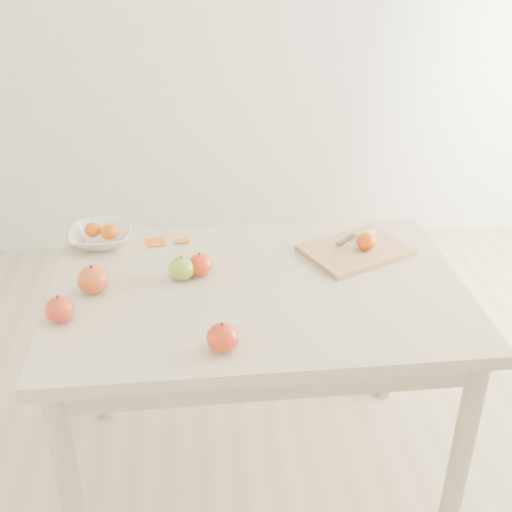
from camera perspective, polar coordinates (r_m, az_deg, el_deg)
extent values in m
plane|color=#C6B293|center=(2.35, 0.14, -18.45)|extent=(3.50, 3.50, 0.00)
cube|color=#C2B093|center=(1.88, 0.16, -3.14)|extent=(1.20, 0.80, 0.04)
cylinder|color=#BCAA8E|center=(2.39, -13.85, -7.11)|extent=(0.06, 0.06, 0.71)
cylinder|color=#BCAA8E|center=(2.47, 11.92, -5.61)|extent=(0.06, 0.06, 0.71)
cylinder|color=#BCAA8E|center=(1.88, -16.19, -19.26)|extent=(0.06, 0.06, 0.71)
cylinder|color=#BCAA8E|center=(1.98, 17.73, -16.63)|extent=(0.06, 0.06, 0.71)
cube|color=tan|center=(2.06, 8.83, 0.50)|extent=(0.38, 0.34, 0.02)
ellipsoid|color=#D45207|center=(2.04, 9.79, 1.31)|extent=(0.06, 0.06, 0.05)
imported|color=white|center=(2.15, -13.60, 1.71)|extent=(0.20, 0.20, 0.05)
ellipsoid|color=#CD4407|center=(2.15, -14.30, 2.30)|extent=(0.06, 0.06, 0.05)
ellipsoid|color=#DC5A07|center=(2.12, -12.91, 2.11)|extent=(0.06, 0.06, 0.05)
cube|color=#E0580F|center=(2.12, -8.92, 1.10)|extent=(0.07, 0.05, 0.01)
cube|color=orange|center=(2.12, -6.57, 1.31)|extent=(0.05, 0.04, 0.01)
cube|color=white|center=(2.13, 9.95, 1.91)|extent=(0.07, 0.06, 0.01)
cube|color=#35383D|center=(2.09, 8.02, 1.49)|extent=(0.08, 0.08, 0.00)
ellipsoid|color=#608E1F|center=(1.89, -6.61, -1.10)|extent=(0.08, 0.08, 0.07)
ellipsoid|color=maroon|center=(1.87, -14.32, -2.06)|extent=(0.09, 0.09, 0.08)
ellipsoid|color=maroon|center=(1.77, -17.07, -4.55)|extent=(0.08, 0.08, 0.07)
ellipsoid|color=#A11206|center=(1.91, -5.01, -0.78)|extent=(0.07, 0.07, 0.07)
ellipsoid|color=#A12416|center=(1.59, -3.00, -7.26)|extent=(0.08, 0.08, 0.07)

